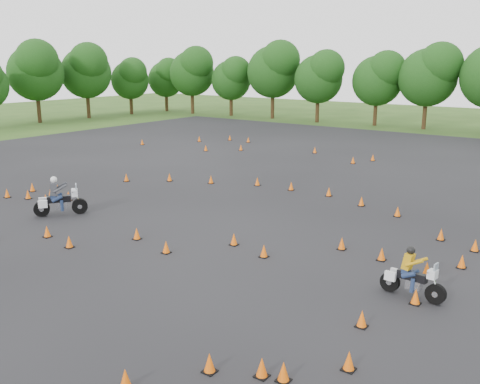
{
  "coord_description": "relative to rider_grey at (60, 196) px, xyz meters",
  "views": [
    {
      "loc": [
        13.63,
        -14.68,
        6.93
      ],
      "look_at": [
        0.0,
        4.0,
        1.2
      ],
      "focal_mm": 40.0,
      "sensor_mm": 36.0,
      "label": 1
    }
  ],
  "objects": [
    {
      "name": "ground",
      "position": [
        6.9,
        0.48,
        -0.92
      ],
      "size": [
        140.0,
        140.0,
        0.0
      ],
      "primitive_type": "plane",
      "color": "#2D5119",
      "rests_on": "ground"
    },
    {
      "name": "traffic_cones",
      "position": [
        6.92,
        5.71,
        -0.69
      ],
      "size": [
        35.95,
        32.92,
        0.45
      ],
      "color": "#FF650A",
      "rests_on": "asphalt_pad"
    },
    {
      "name": "rider_yellow",
      "position": [
        15.96,
        0.77,
        -0.14
      ],
      "size": [
        2.03,
        0.71,
        1.54
      ],
      "primitive_type": null,
      "rotation": [
        0.0,
        0.0,
        -0.05
      ],
      "color": "#C48E11",
      "rests_on": "ground"
    },
    {
      "name": "rider_grey",
      "position": [
        0.0,
        0.0,
        0.0
      ],
      "size": [
        2.01,
        2.33,
        1.83
      ],
      "primitive_type": null,
      "rotation": [
        0.0,
        0.0,
        0.92
      ],
      "color": "#393A40",
      "rests_on": "ground"
    },
    {
      "name": "asphalt_pad",
      "position": [
        6.9,
        6.48,
        -0.91
      ],
      "size": [
        62.0,
        62.0,
        0.0
      ],
      "primitive_type": "plane",
      "color": "black",
      "rests_on": "ground"
    }
  ]
}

